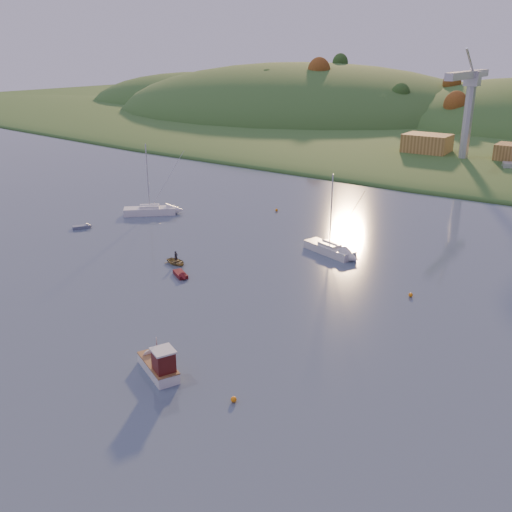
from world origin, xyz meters
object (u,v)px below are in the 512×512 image
Objects in this scene: fishing_boat at (156,362)px; sailboat_near at (150,210)px; red_tender at (182,276)px; canoe at (176,262)px; sailboat_far at (329,248)px; grey_dinghy at (85,226)px.

sailboat_near is at bearing -19.69° from fishing_boat.
fishing_boat is 1.88× the size of red_tender.
canoe is (-16.97, 21.18, -0.56)m from fishing_boat.
canoe is at bearing -79.76° from sailboat_near.
sailboat_far reaches higher than fishing_boat.
canoe is 5.09m from red_tender.
sailboat_near is at bearing -162.03° from sailboat_far.
sailboat_near reaches higher than fishing_boat.
grey_dinghy is at bearing -146.24° from sailboat_near.
sailboat_far is at bearing -62.01° from fishing_boat.
sailboat_near is (-37.43, 36.79, -0.12)m from fishing_boat.
sailboat_near is 12.19m from grey_dinghy.
sailboat_near is at bearing 172.03° from red_tender.
sailboat_far is at bearing 89.58° from red_tender.
fishing_boat is 0.58× the size of sailboat_far.
grey_dinghy is (-23.37, 3.78, -0.10)m from canoe.
canoe is at bearing -115.74° from sailboat_far.
red_tender is at bearing -80.12° from sailboat_near.
fishing_boat is at bearing -86.94° from sailboat_near.
sailboat_near is at bearing 18.84° from grey_dinghy.
canoe is 23.67m from grey_dinghy.
grey_dinghy is at bearing -144.90° from sailboat_far.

